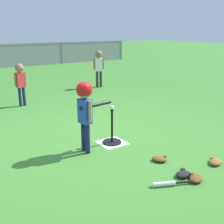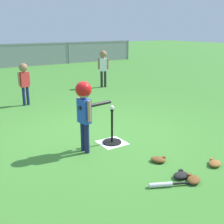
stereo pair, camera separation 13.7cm
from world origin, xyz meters
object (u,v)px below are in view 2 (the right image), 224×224
Objects in this scene: spare_bat_silver at (166,184)px; fielder_deep_left at (103,64)px; glove_tossed_aside at (158,160)px; fielder_near_right at (24,78)px; baseball_on_tee at (112,108)px; batting_tee at (112,138)px; glove_near_bats at (181,175)px; glove_outfield_drop at (194,180)px; batter_child at (84,102)px; glove_by_plate at (215,163)px.

fielder_deep_left is at bearing 66.22° from spare_bat_silver.
fielder_near_right is at bearing 99.62° from glove_tossed_aside.
fielder_near_right is at bearing 99.13° from baseball_on_tee.
glove_near_bats is at bearing -84.73° from batting_tee.
fielder_near_right is at bearing 98.31° from glove_outfield_drop.
fielder_near_right is at bearing -162.44° from fielder_deep_left.
fielder_deep_left is (2.30, 4.12, 0.14)m from baseball_on_tee.
spare_bat_silver is 2.07× the size of glove_outfield_drop.
batter_child is at bearing 103.65° from spare_bat_silver.
fielder_deep_left is (2.82, 0.89, 0.08)m from fielder_near_right.
glove_outfield_drop is (-0.60, -0.14, 0.00)m from glove_by_plate.
glove_tossed_aside is 1.01× the size of glove_outfield_drop.
glove_by_plate is 0.65m from glove_near_bats.
fielder_deep_left is 4.42× the size of glove_outfield_drop.
batting_tee is at bearing 96.66° from glove_outfield_drop.
glove_by_plate is at bearing -46.99° from batter_child.
batting_tee is at bearing 83.08° from spare_bat_silver.
fielder_deep_left reaches higher than baseball_on_tee.
glove_tossed_aside is at bearing -50.96° from batter_child.
batting_tee reaches higher than glove_tossed_aside.
spare_bat_silver is (-2.48, -5.64, -0.74)m from fielder_deep_left.
glove_by_plate is 0.61m from glove_outfield_drop.
glove_tossed_aside is at bearing -78.77° from batting_tee.
fielder_deep_left is at bearing 17.56° from fielder_near_right.
batter_child is at bearing 133.01° from glove_by_plate.
glove_tossed_aside is at bearing 55.94° from spare_bat_silver.
glove_near_bats is 0.84× the size of glove_outfield_drop.
baseball_on_tee is 4.72m from fielder_deep_left.
batting_tee reaches higher than glove_near_bats.
baseball_on_tee is 0.07× the size of fielder_near_right.
batter_child is 5.02× the size of glove_near_bats.
glove_outfield_drop is at bearing -81.69° from fielder_near_right.
fielder_near_right is (-0.52, 3.23, 0.59)m from batting_tee.
batter_child is at bearing 129.04° from glove_tossed_aside.
fielder_deep_left reaches higher than glove_outfield_drop.
baseball_on_tee reaches higher than glove_tossed_aside.
fielder_deep_left is 6.20m from spare_bat_silver.
fielder_near_right is at bearing 89.69° from batter_child.
baseball_on_tee reaches higher than spare_bat_silver.
spare_bat_silver is at bearing -124.06° from glove_tossed_aside.
batter_child is at bearing 115.66° from glove_near_bats.
batter_child reaches higher than batting_tee.
baseball_on_tee is 1.58m from glove_near_bats.
batting_tee is 0.49× the size of fielder_deep_left.
batter_child is (-0.54, -0.06, 0.18)m from baseball_on_tee.
spare_bat_silver is at bearing 163.49° from glove_outfield_drop.
spare_bat_silver is at bearing -85.96° from fielder_near_right.
fielder_deep_left is 4.38× the size of glove_tossed_aside.
glove_near_bats is 0.50m from glove_tossed_aside.
glove_tossed_aside is (-0.60, 0.52, 0.00)m from glove_by_plate.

